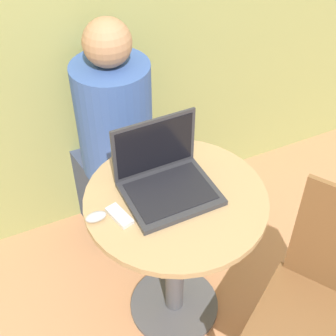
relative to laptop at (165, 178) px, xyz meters
name	(u,v)px	position (x,y,z in m)	size (l,w,h in m)	color
ground_plane	(174,305)	(0.02, -0.06, -0.76)	(12.00, 12.00, 0.00)	tan
round_table	(175,235)	(0.02, -0.06, -0.26)	(0.66, 0.66, 0.71)	#4C4C51
laptop	(165,178)	(0.00, 0.00, 0.00)	(0.32, 0.27, 0.25)	#2D2D33
cell_phone	(119,216)	(-0.20, -0.06, -0.04)	(0.07, 0.12, 0.02)	silver
computer_mouse	(96,217)	(-0.28, -0.04, -0.03)	(0.07, 0.04, 0.03)	#B2B2B7
chair_empty	(322,308)	(0.35, -0.54, -0.30)	(0.55, 0.55, 0.91)	brown
person_seated	(112,151)	(-0.02, 0.55, -0.28)	(0.37, 0.53, 1.16)	#3D4766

